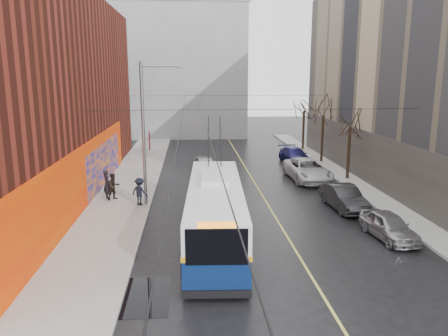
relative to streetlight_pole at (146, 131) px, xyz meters
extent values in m
plane|color=black|center=(6.14, -10.00, -4.85)|extent=(140.00, 140.00, 0.00)
cube|color=gray|center=(-1.86, 2.00, -4.77)|extent=(4.00, 60.00, 0.15)
cube|color=gray|center=(15.14, 2.00, -4.77)|extent=(2.00, 60.00, 0.15)
cube|color=#BFB74C|center=(7.64, 4.00, -4.84)|extent=(0.12, 50.00, 0.01)
cube|color=#521A10|center=(-9.86, 4.00, 2.15)|extent=(12.00, 36.00, 14.00)
cube|color=#F74F05|center=(-3.82, 0.00, -2.85)|extent=(0.08, 28.00, 4.00)
cube|color=#051BA7|center=(-3.78, 6.00, -3.25)|extent=(0.06, 12.00, 3.20)
cube|color=#4C4742|center=(16.11, 4.00, -2.85)|extent=(0.06, 36.00, 4.00)
cube|color=gray|center=(0.14, 35.00, 4.15)|extent=(20.00, 12.00, 18.00)
cylinder|color=slate|center=(-0.16, 0.00, -0.35)|extent=(0.20, 0.20, 9.00)
cube|color=#5D0D13|center=(0.19, 0.00, -0.65)|extent=(0.04, 0.60, 1.10)
cylinder|color=slate|center=(1.04, 0.00, 3.85)|extent=(2.40, 0.10, 0.10)
cube|color=slate|center=(2.14, 0.00, 3.75)|extent=(0.50, 0.22, 0.12)
cylinder|color=black|center=(2.34, 5.00, 1.35)|extent=(0.02, 60.00, 0.02)
cylinder|color=black|center=(3.34, 5.00, 1.35)|extent=(0.02, 60.00, 0.02)
cylinder|color=black|center=(6.14, -4.00, 1.55)|extent=(18.00, 0.02, 0.02)
cylinder|color=black|center=(6.14, 12.00, 1.55)|extent=(18.00, 0.02, 0.02)
cylinder|color=black|center=(15.14, 6.00, -2.75)|extent=(0.24, 0.24, 4.20)
cylinder|color=black|center=(15.14, 13.00, -2.61)|extent=(0.24, 0.24, 4.48)
cylinder|color=black|center=(15.14, 20.00, -2.66)|extent=(0.24, 0.24, 4.37)
cube|color=black|center=(0.55, -11.70, -4.84)|extent=(2.60, 3.17, 0.01)
ellipsoid|color=slate|center=(3.22, -0.60, 2.76)|extent=(0.44, 0.20, 0.12)
ellipsoid|color=slate|center=(6.14, 0.98, 2.34)|extent=(0.44, 0.20, 0.12)
ellipsoid|color=slate|center=(0.95, 2.47, 2.38)|extent=(0.44, 0.20, 0.12)
cube|color=#091C48|center=(3.89, -6.44, -3.91)|extent=(3.13, 11.91, 1.47)
cube|color=silver|center=(3.89, -6.44, -2.54)|extent=(3.13, 11.91, 1.28)
cube|color=orange|center=(3.89, -6.44, -3.18)|extent=(3.18, 11.95, 0.22)
cube|color=black|center=(3.60, -12.34, -2.68)|extent=(2.26, 0.15, 1.38)
cube|color=black|center=(4.18, -0.54, -2.68)|extent=(2.26, 0.15, 1.18)
cube|color=black|center=(2.59, -6.37, -2.64)|extent=(0.57, 10.80, 0.98)
cube|color=black|center=(5.19, -6.50, -2.64)|extent=(0.57, 10.80, 0.98)
cube|color=silver|center=(3.94, -5.46, -1.75)|extent=(1.52, 3.01, 0.29)
cube|color=black|center=(3.60, -12.38, -4.50)|extent=(2.56, 0.24, 0.29)
cylinder|color=black|center=(2.42, -10.30, -4.36)|extent=(0.34, 1.00, 0.98)
cylinder|color=black|center=(4.97, -10.43, -4.36)|extent=(0.34, 1.00, 0.98)
cylinder|color=black|center=(2.81, -2.45, -4.36)|extent=(0.34, 1.00, 0.98)
cylinder|color=black|center=(5.36, -2.57, -4.36)|extent=(0.34, 1.00, 0.98)
cylinder|color=black|center=(3.76, -2.00, -0.32)|extent=(0.23, 3.41, 2.42)
cylinder|color=black|center=(4.45, -2.04, -0.32)|extent=(0.23, 3.41, 2.42)
imported|color=#9D9DA1|center=(12.73, -6.62, -4.17)|extent=(1.99, 4.12, 1.36)
imported|color=#262628|center=(12.18, -1.53, -4.11)|extent=(1.91, 4.60, 1.48)
imported|color=silver|center=(11.94, 6.15, -4.01)|extent=(3.08, 6.14, 1.67)
imported|color=navy|center=(12.54, 13.02, -4.13)|extent=(2.53, 5.16, 1.44)
imported|color=#AEADB2|center=(3.89, 9.13, -4.09)|extent=(2.14, 4.57, 1.51)
imported|color=black|center=(-2.83, 1.47, -3.74)|extent=(0.70, 0.83, 1.92)
imported|color=black|center=(-2.34, 1.18, -3.81)|extent=(1.09, 1.07, 1.77)
imported|color=black|center=(-0.51, -0.20, -3.82)|extent=(1.31, 1.14, 1.76)
camera|label=1|loc=(2.73, -26.98, 3.35)|focal=35.00mm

